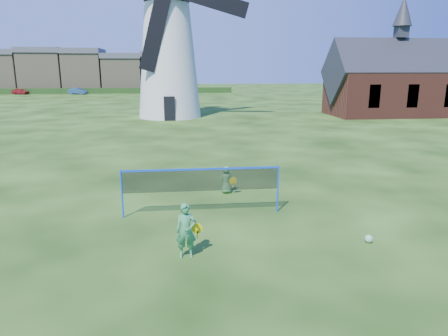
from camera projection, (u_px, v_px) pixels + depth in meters
ground at (220, 218)px, 12.95m from camera, size 220.00×220.00×0.00m
windmill at (168, 50)px, 37.85m from camera, size 14.39×5.91×18.60m
chapel at (396, 83)px, 40.12m from camera, size 13.29×6.44×11.24m
badminton_net at (201, 181)px, 12.95m from camera, size 5.05×0.05×1.55m
player_girl at (186, 231)px, 10.09m from camera, size 0.68×0.36×1.41m
player_boy at (226, 180)px, 15.38m from camera, size 0.62×0.40×1.04m
play_ball at (369, 239)px, 11.07m from camera, size 0.22×0.22×0.22m
terraced_houses at (44, 71)px, 78.52m from camera, size 51.27×8.40×8.32m
hedge at (63, 91)px, 74.10m from camera, size 62.00×0.80×1.00m
car_left at (20, 91)px, 72.38m from camera, size 3.42×2.48×1.08m
car_right at (78, 91)px, 72.79m from camera, size 3.63×2.21×1.13m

